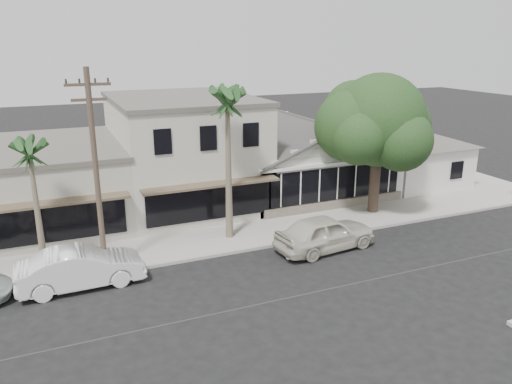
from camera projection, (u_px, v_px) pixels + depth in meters
name	position (u px, v px, depth m)	size (l,w,h in m)	color
ground	(341.00, 286.00, 21.11)	(140.00, 140.00, 0.00)	black
sidewalk_north	(123.00, 255.00, 24.02)	(90.00, 3.50, 0.15)	#9E9991
corner_shop	(305.00, 155.00, 33.18)	(10.40, 8.60, 5.10)	white
side_cottage	(412.00, 163.00, 35.74)	(6.00, 6.00, 3.00)	white
row_building_near	(184.00, 153.00, 30.89)	(8.00, 10.00, 6.50)	beige
row_building_midnear	(28.00, 187.00, 27.85)	(10.00, 10.00, 4.20)	beige
utility_pole	(96.00, 170.00, 20.89)	(1.80, 0.24, 9.00)	brown
car_0	(325.00, 233.00, 24.59)	(2.09, 5.20, 1.77)	beige
car_1	(81.00, 268.00, 20.91)	(1.80, 5.15, 1.70)	white
shade_tree	(375.00, 123.00, 28.58)	(7.46, 6.74, 8.28)	#4F3D30
palm_east	(227.00, 101.00, 24.00)	(3.36, 3.36, 8.38)	#726651
palm_mid	(29.00, 152.00, 21.03)	(2.37, 2.37, 6.41)	#726651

